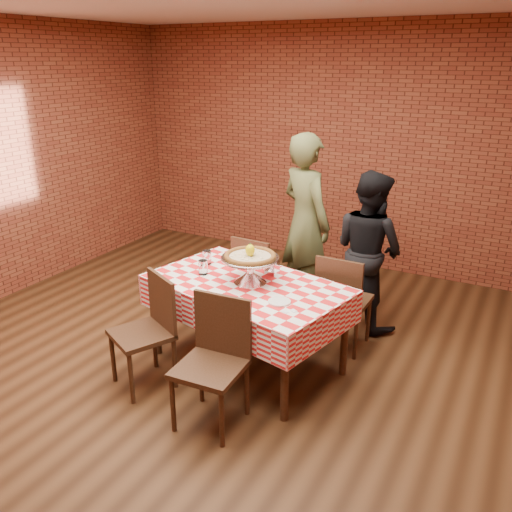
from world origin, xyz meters
name	(u,v)px	position (x,y,z in m)	size (l,w,h in m)	color
ground	(203,369)	(0.00, 0.00, 0.00)	(6.00, 6.00, 0.00)	black
back_wall	(336,148)	(0.00, 3.00, 1.45)	(5.50, 5.50, 0.00)	maroon
table	(247,324)	(0.28, 0.27, 0.38)	(1.59, 0.95, 0.75)	#3F2618
tablecloth	(247,298)	(0.28, 0.27, 0.62)	(1.62, 0.99, 0.27)	red
pizza_stand	(250,270)	(0.30, 0.29, 0.87)	(0.48, 0.48, 0.21)	silver
pizza	(250,257)	(0.30, 0.29, 0.98)	(0.42, 0.42, 0.03)	#C5B18B
lemon	(250,250)	(0.30, 0.29, 1.03)	(0.08, 0.08, 0.10)	yellow
water_glass_left	(203,267)	(-0.14, 0.25, 0.82)	(0.08, 0.08, 0.12)	white
water_glass_right	(207,257)	(-0.24, 0.47, 0.82)	(0.08, 0.08, 0.12)	white
side_plate	(279,302)	(0.68, 0.06, 0.76)	(0.17, 0.17, 0.01)	white
sweetener_packet_a	(285,312)	(0.78, -0.07, 0.76)	(0.05, 0.04, 0.01)	white
sweetener_packet_b	(294,311)	(0.83, -0.02, 0.76)	(0.05, 0.04, 0.01)	white
condiment_caddy	(272,266)	(0.38, 0.53, 0.83)	(0.10, 0.08, 0.14)	silver
chair_near_left	(141,334)	(-0.30, -0.40, 0.45)	(0.43, 0.43, 0.91)	#3F2618
chair_near_right	(210,367)	(0.44, -0.55, 0.46)	(0.45, 0.45, 0.93)	#3F2618
chair_far_left	(260,277)	(-0.02, 1.07, 0.45)	(0.41, 0.41, 0.89)	#3F2618
chair_far_right	(344,300)	(0.89, 0.96, 0.45)	(0.42, 0.42, 0.90)	#3F2618
diner_olive	(306,222)	(0.22, 1.60, 0.91)	(0.66, 0.43, 1.82)	#4E532F
diner_black	(368,250)	(0.92, 1.49, 0.76)	(0.74, 0.58, 1.53)	black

